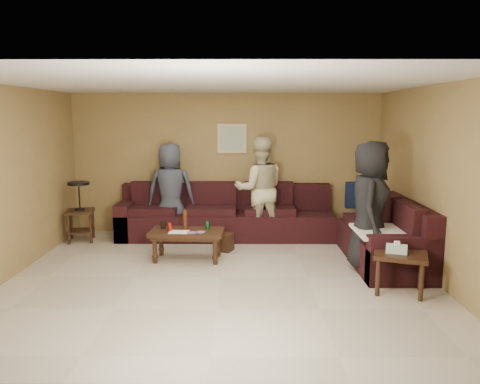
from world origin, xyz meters
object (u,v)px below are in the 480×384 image
(waste_bin, at_px, (225,242))
(coffee_table, at_px, (187,235))
(person_left, at_px, (171,191))
(person_right, at_px, (370,206))
(person_middle, at_px, (260,189))
(end_table_left, at_px, (80,210))
(side_table_right, at_px, (400,259))
(sectional_sofa, at_px, (275,226))

(waste_bin, bearing_deg, coffee_table, -139.46)
(person_left, xyz_separation_m, person_right, (2.98, -1.67, 0.06))
(coffee_table, bearing_deg, person_middle, 44.78)
(end_table_left, height_order, person_right, person_right)
(side_table_right, bearing_deg, sectional_sofa, 123.21)
(end_table_left, bearing_deg, waste_bin, -12.94)
(coffee_table, distance_m, side_table_right, 2.99)
(person_right, bearing_deg, person_left, 76.88)
(coffee_table, xyz_separation_m, end_table_left, (-1.92, 1.02, 0.15))
(end_table_left, height_order, person_middle, person_middle)
(waste_bin, bearing_deg, person_right, -22.97)
(person_left, bearing_deg, person_right, 148.36)
(coffee_table, bearing_deg, end_table_left, 151.86)
(coffee_table, height_order, waste_bin, coffee_table)
(sectional_sofa, distance_m, side_table_right, 2.46)
(end_table_left, bearing_deg, person_right, -17.61)
(end_table_left, distance_m, person_left, 1.55)
(coffee_table, xyz_separation_m, person_middle, (1.11, 1.10, 0.50))
(sectional_sofa, relative_size, person_right, 2.62)
(sectional_sofa, height_order, coffee_table, sectional_sofa)
(side_table_right, xyz_separation_m, waste_bin, (-2.15, 1.76, -0.29))
(coffee_table, relative_size, person_left, 0.67)
(side_table_right, relative_size, person_left, 0.44)
(sectional_sofa, distance_m, person_right, 1.77)
(sectional_sofa, distance_m, coffee_table, 1.55)
(side_table_right, xyz_separation_m, person_middle, (-1.59, 2.40, 0.46))
(coffee_table, height_order, side_table_right, coffee_table)
(side_table_right, bearing_deg, person_right, 98.47)
(waste_bin, xyz_separation_m, person_right, (2.02, -0.86, 0.75))
(sectional_sofa, height_order, person_left, person_left)
(person_right, bearing_deg, coffee_table, 97.43)
(waste_bin, xyz_separation_m, person_middle, (0.57, 0.64, 0.74))
(end_table_left, xyz_separation_m, person_right, (4.47, -1.42, 0.36))
(coffee_table, bearing_deg, waste_bin, 40.54)
(end_table_left, relative_size, person_left, 0.61)
(sectional_sofa, bearing_deg, person_left, 163.66)
(side_table_right, height_order, person_middle, person_middle)
(end_table_left, distance_m, person_right, 4.71)
(person_left, distance_m, person_middle, 1.54)
(sectional_sofa, xyz_separation_m, coffee_table, (-1.34, -0.76, 0.05))
(side_table_right, relative_size, waste_bin, 2.61)
(person_right, bearing_deg, end_table_left, 88.61)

